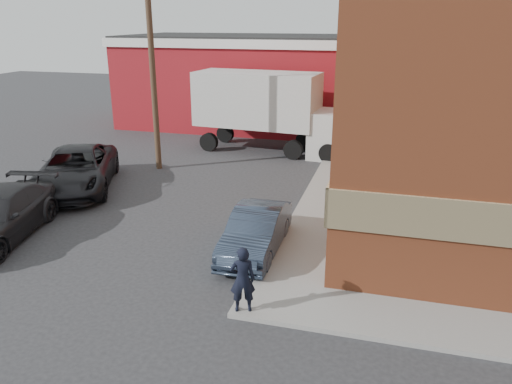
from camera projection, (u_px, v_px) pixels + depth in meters
The scene contains 8 objects.
ground at pixel (267, 284), 13.15m from camera, with size 90.00×90.00×0.00m, color #28282B.
sidewalk_west at pixel (333, 181), 21.16m from camera, with size 1.80×18.00×0.12m, color gray.
warehouse at pixel (254, 81), 31.92m from camera, with size 16.30×8.30×5.60m.
utility_pole at pixel (152, 63), 21.66m from camera, with size 2.00×0.26×9.00m.
man at pixel (243, 279), 11.48m from camera, with size 0.59×0.39×1.63m, color black.
sedan at pixel (256, 231), 14.72m from camera, with size 1.41×4.04×1.33m, color #283343.
suv_a at pixel (76, 169), 20.14m from camera, with size 2.75×5.96×1.66m, color black.
box_truck at pixel (272, 107), 25.38m from camera, with size 8.36×3.15×4.03m.
Camera 1 is at (2.82, -11.26, 6.64)m, focal length 35.00 mm.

